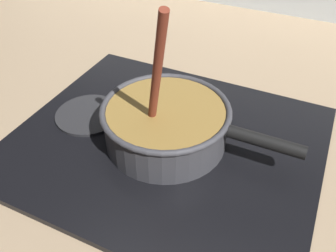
% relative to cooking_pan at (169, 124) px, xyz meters
% --- Properties ---
extents(ground, '(2.40, 1.60, 0.04)m').
position_rel_cooking_pan_xyz_m(ground, '(-0.01, -0.06, -0.07)').
color(ground, '#9E8466').
extents(hob_plate, '(0.56, 0.48, 0.01)m').
position_rel_cooking_pan_xyz_m(hob_plate, '(-0.00, 0.00, -0.05)').
color(hob_plate, black).
rests_on(hob_plate, ground).
extents(burner_ring, '(0.18, 0.18, 0.01)m').
position_rel_cooking_pan_xyz_m(burner_ring, '(-0.00, 0.00, -0.04)').
color(burner_ring, '#592D0C').
rests_on(burner_ring, hob_plate).
extents(spare_burner, '(0.13, 0.13, 0.01)m').
position_rel_cooking_pan_xyz_m(spare_burner, '(-0.18, 0.00, -0.04)').
color(spare_burner, '#262628').
rests_on(spare_burner, hob_plate).
extents(cooking_pan, '(0.35, 0.23, 0.29)m').
position_rel_cooking_pan_xyz_m(cooking_pan, '(0.00, 0.00, 0.00)').
color(cooking_pan, '#38383D').
rests_on(cooking_pan, hob_plate).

